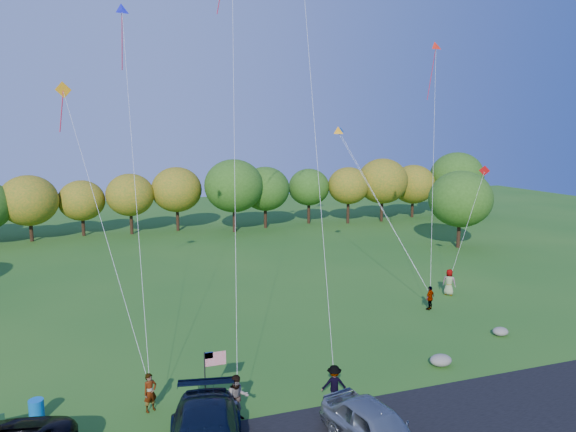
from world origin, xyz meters
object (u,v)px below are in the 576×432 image
(flyer_b, at_px, (237,398))
(flyer_c, at_px, (334,384))
(flyer_a, at_px, (150,392))
(flyer_e, at_px, (449,282))
(minivan_silver, at_px, (376,429))
(flyer_d, at_px, (430,298))
(trash_barrel, at_px, (37,410))

(flyer_b, bearing_deg, flyer_c, 1.07)
(flyer_c, bearing_deg, flyer_a, -0.37)
(flyer_b, relative_size, flyer_e, 1.01)
(minivan_silver, xyz_separation_m, flyer_b, (-4.08, 3.52, 0.04))
(flyer_d, bearing_deg, flyer_c, 13.45)
(flyer_b, bearing_deg, flyer_d, 31.57)
(flyer_b, distance_m, flyer_e, 20.23)
(flyer_e, height_order, trash_barrel, flyer_e)
(minivan_silver, bearing_deg, flyer_c, 78.42)
(flyer_c, bearing_deg, flyer_b, 13.12)
(flyer_d, xyz_separation_m, trash_barrel, (-21.62, -5.97, -0.34))
(minivan_silver, relative_size, flyer_c, 2.97)
(flyer_d, bearing_deg, minivan_silver, 23.52)
(minivan_silver, distance_m, flyer_c, 3.52)
(minivan_silver, distance_m, flyer_b, 5.39)
(flyer_b, relative_size, flyer_c, 1.13)
(minivan_silver, xyz_separation_m, flyer_d, (10.19, 11.93, -0.11))
(flyer_c, bearing_deg, flyer_d, -127.46)
(flyer_b, distance_m, flyer_d, 16.57)
(flyer_c, xyz_separation_m, flyer_d, (10.23, 8.41, -0.04))
(flyer_a, relative_size, flyer_d, 1.04)
(flyer_b, bearing_deg, trash_barrel, 162.69)
(flyer_c, relative_size, trash_barrel, 1.91)
(flyer_a, height_order, trash_barrel, flyer_a)
(flyer_c, height_order, trash_barrel, flyer_c)
(flyer_d, distance_m, flyer_e, 3.68)
(flyer_b, xyz_separation_m, flyer_d, (14.28, 8.41, -0.14))
(flyer_e, xyz_separation_m, trash_barrel, (-24.59, -8.14, -0.48))
(flyer_e, distance_m, trash_barrel, 25.91)
(flyer_a, distance_m, flyer_b, 3.58)
(minivan_silver, height_order, flyer_c, minivan_silver)
(flyer_c, distance_m, flyer_d, 13.25)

